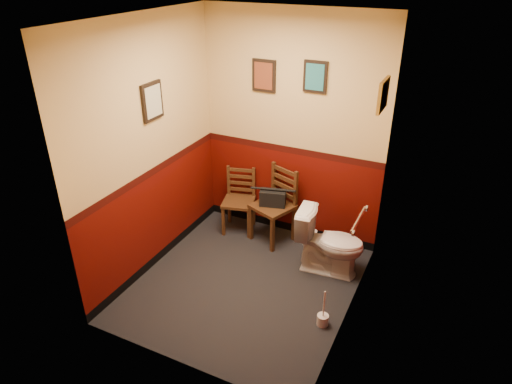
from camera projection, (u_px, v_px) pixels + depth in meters
floor at (246, 284)px, 4.92m from camera, size 2.20×2.40×0.00m
ceiling at (243, 18)px, 3.67m from camera, size 2.20×2.40×0.00m
wall_back at (292, 131)px, 5.25m from camera, size 2.20×0.00×2.70m
wall_front at (170, 232)px, 3.33m from camera, size 2.20×0.00×2.70m
wall_left at (150, 151)px, 4.72m from camera, size 0.00×2.40×2.70m
wall_right at (360, 194)px, 3.87m from camera, size 0.00×2.40×2.70m
grab_bar at (359, 220)px, 4.27m from camera, size 0.05×0.56×0.06m
framed_print_back_a at (264, 76)px, 5.09m from camera, size 0.28×0.04×0.36m
framed_print_back_b at (315, 77)px, 4.84m from camera, size 0.26×0.04×0.34m
framed_print_left at (152, 101)px, 4.56m from camera, size 0.04×0.30×0.38m
framed_print_right at (383, 95)px, 4.03m from camera, size 0.04×0.34×0.28m
toilet at (330, 243)px, 4.97m from camera, size 0.78×0.48×0.73m
toilet_brush at (323, 319)px, 4.35m from camera, size 0.11×0.11×0.40m
chair_left at (239, 200)px, 5.73m from camera, size 0.46×0.46×0.81m
chair_right at (275, 205)px, 5.50m from camera, size 0.56×0.56×0.93m
handbag at (273, 198)px, 5.42m from camera, size 0.33×0.23×0.22m
tp_stack at (312, 239)px, 5.53m from camera, size 0.24×0.13×0.21m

